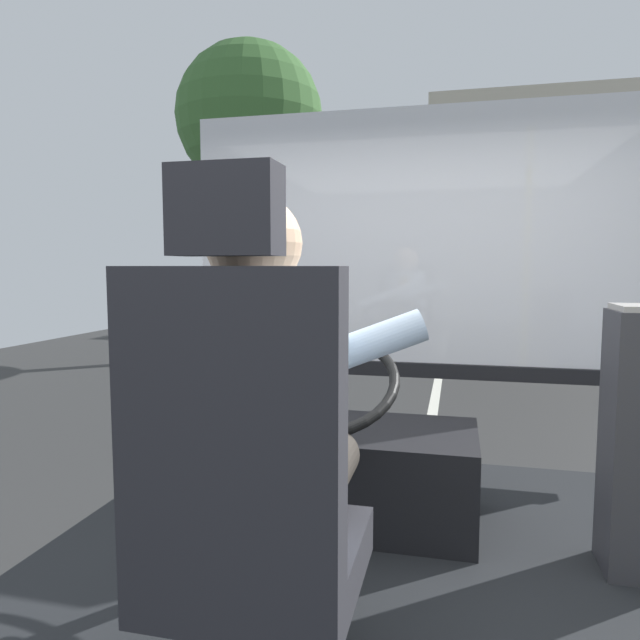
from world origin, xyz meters
name	(u,v)px	position (x,y,z in m)	size (l,w,h in m)	color
ground	(441,363)	(0.00, 8.80, -0.02)	(18.00, 44.00, 0.06)	#2D2D2D
driver_seat	(248,509)	(-0.20, -0.41, 1.18)	(0.48, 0.48, 1.29)	black
bus_driver	(264,415)	(-0.20, -0.29, 1.37)	(0.78, 0.63, 0.82)	#332D28
steering_console	(345,468)	(-0.20, 0.75, 0.86)	(1.10, 1.01, 0.84)	black
fare_box	(640,441)	(0.89, 0.58, 1.11)	(0.22, 0.24, 0.96)	#333338
windshield_panel	(412,274)	(0.00, 1.62, 1.68)	(2.50, 0.08, 1.48)	silver
street_tree	(250,120)	(-3.56, 8.67, 4.42)	(2.71, 2.71, 5.81)	#4C3828
shop_building	(634,212)	(5.56, 18.22, 3.40)	(12.50, 4.62, 6.81)	#BCB29E
parked_car_red	(593,300)	(4.15, 16.63, 0.70)	(1.77, 4.26, 1.36)	maroon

